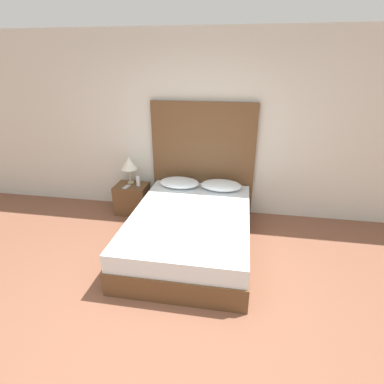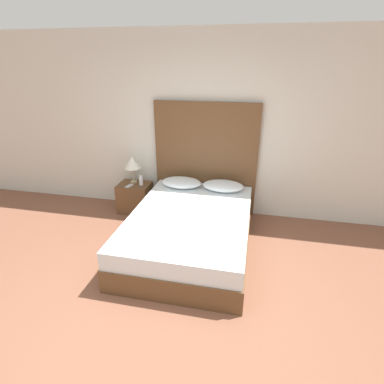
{
  "view_description": "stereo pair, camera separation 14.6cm",
  "coord_description": "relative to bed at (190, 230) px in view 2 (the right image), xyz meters",
  "views": [
    {
      "loc": [
        0.61,
        -1.87,
        2.27
      ],
      "look_at": [
        0.02,
        1.54,
        0.75
      ],
      "focal_mm": 28.0,
      "sensor_mm": 36.0,
      "label": 1
    },
    {
      "loc": [
        0.75,
        -1.84,
        2.27
      ],
      "look_at": [
        0.02,
        1.54,
        0.75
      ],
      "focal_mm": 28.0,
      "sensor_mm": 36.0,
      "label": 2
    }
  ],
  "objects": [
    {
      "name": "phone_on_nightstand",
      "position": [
        -1.14,
        0.74,
        0.23
      ],
      "size": [
        0.1,
        0.16,
        0.01
      ],
      "color": "#B7B7BC",
      "rests_on": "nightstand"
    },
    {
      "name": "bed",
      "position": [
        0.0,
        0.0,
        0.0
      ],
      "size": [
        1.5,
        2.12,
        0.5
      ],
      "color": "brown",
      "rests_on": "ground_plane"
    },
    {
      "name": "toiletry_bottle",
      "position": [
        -0.98,
        0.83,
        0.3
      ],
      "size": [
        0.06,
        0.06,
        0.16
      ],
      "color": "silver",
      "rests_on": "nightstand"
    },
    {
      "name": "ground_plane",
      "position": [
        -0.02,
        -1.43,
        -0.25
      ],
      "size": [
        16.0,
        16.0,
        0.0
      ],
      "primitive_type": "plane",
      "color": "brown"
    },
    {
      "name": "pillow_right",
      "position": [
        0.32,
        0.82,
        0.32
      ],
      "size": [
        0.6,
        0.37,
        0.14
      ],
      "color": "silver",
      "rests_on": "bed"
    },
    {
      "name": "pillow_left",
      "position": [
        -0.32,
        0.82,
        0.32
      ],
      "size": [
        0.6,
        0.37,
        0.14
      ],
      "color": "silver",
      "rests_on": "bed"
    },
    {
      "name": "headboard",
      "position": [
        0.0,
        1.08,
        0.62
      ],
      "size": [
        1.57,
        0.05,
        1.74
      ],
      "color": "brown",
      "rests_on": "ground_plane"
    },
    {
      "name": "nightstand",
      "position": [
        -1.1,
        0.83,
        -0.01
      ],
      "size": [
        0.5,
        0.39,
        0.47
      ],
      "color": "brown",
      "rests_on": "ground_plane"
    },
    {
      "name": "phone_on_bed",
      "position": [
        0.24,
        -0.15,
        0.26
      ],
      "size": [
        0.11,
        0.16,
        0.01
      ],
      "color": "#B7B7BC",
      "rests_on": "bed"
    },
    {
      "name": "table_lamp",
      "position": [
        -1.13,
        0.91,
        0.55
      ],
      "size": [
        0.26,
        0.26,
        0.43
      ],
      "color": "tan",
      "rests_on": "nightstand"
    },
    {
      "name": "wall_back",
      "position": [
        -0.02,
        1.16,
        1.1
      ],
      "size": [
        10.0,
        0.06,
        2.7
      ],
      "color": "silver",
      "rests_on": "ground_plane"
    }
  ]
}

